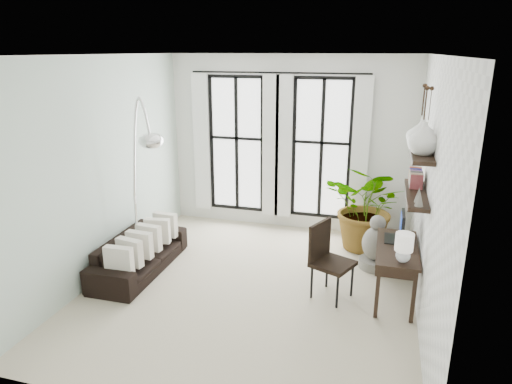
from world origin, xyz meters
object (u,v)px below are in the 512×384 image
at_px(arc_lamp, 142,159).
at_px(buddha, 376,246).
at_px(plant, 369,207).
at_px(desk_chair, 327,255).
at_px(desk, 397,251).
at_px(sofa, 140,254).

bearing_deg(arc_lamp, buddha, 16.19).
relative_size(plant, desk_chair, 1.43).
height_order(desk, arc_lamp, arc_lamp).
xyz_separation_m(sofa, arc_lamp, (0.12, 0.10, 1.47)).
height_order(sofa, arc_lamp, arc_lamp).
relative_size(sofa, plant, 1.27).
bearing_deg(sofa, desk_chair, -89.66).
height_order(plant, desk_chair, plant).
height_order(plant, arc_lamp, arc_lamp).
distance_m(arc_lamp, buddha, 3.76).
distance_m(plant, desk_chair, 1.80).
relative_size(arc_lamp, buddha, 3.05).
xyz_separation_m(arc_lamp, buddha, (3.36, 0.98, -1.39)).
bearing_deg(arc_lamp, desk_chair, -1.25).
distance_m(desk, buddha, 1.00).
xyz_separation_m(sofa, plant, (3.31, 1.77, 0.47)).
xyz_separation_m(plant, desk, (0.44, -1.60, -0.04)).
bearing_deg(arc_lamp, desk, 1.18).
relative_size(sofa, buddha, 2.20).
xyz_separation_m(plant, buddha, (0.17, -0.70, -0.39)).
bearing_deg(desk_chair, desk, 32.36).
xyz_separation_m(desk, buddha, (-0.27, 0.90, -0.35)).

